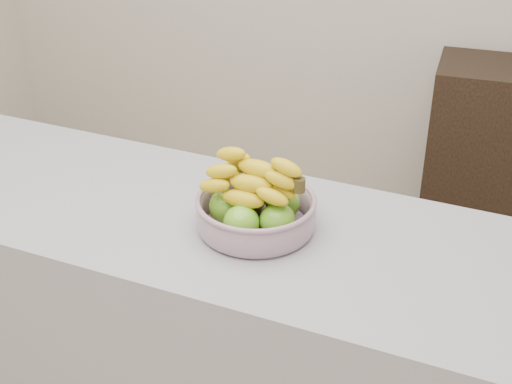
% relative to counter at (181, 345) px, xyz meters
% --- Properties ---
extents(counter, '(2.00, 0.60, 0.90)m').
position_rel_counter_xyz_m(counter, '(0.00, 0.00, 0.00)').
color(counter, '#9F9EA6').
rests_on(counter, ground).
extents(cabinet, '(0.51, 0.42, 0.85)m').
position_rel_counter_xyz_m(cabinet, '(0.61, 1.58, -0.02)').
color(cabinet, black).
rests_on(cabinet, ground).
extents(fruit_bowl, '(0.29, 0.29, 0.18)m').
position_rel_counter_xyz_m(fruit_bowl, '(0.23, 0.00, 0.51)').
color(fruit_bowl, '#A7B7C9').
rests_on(fruit_bowl, counter).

